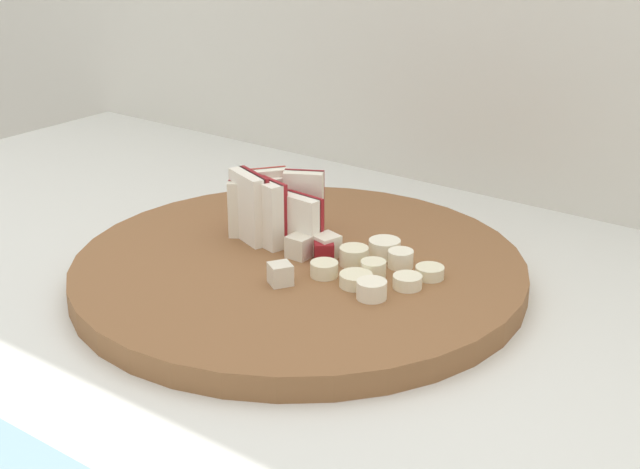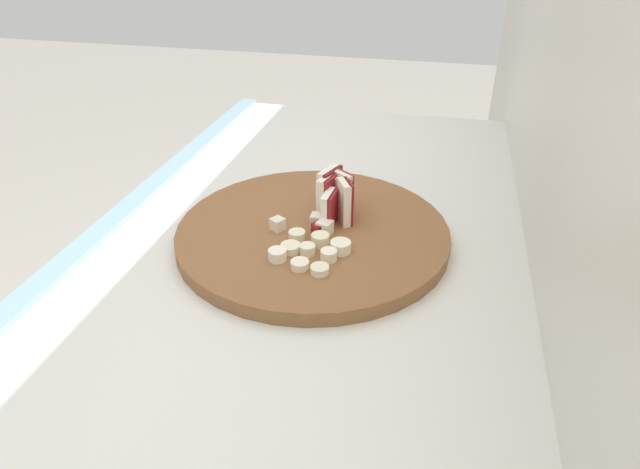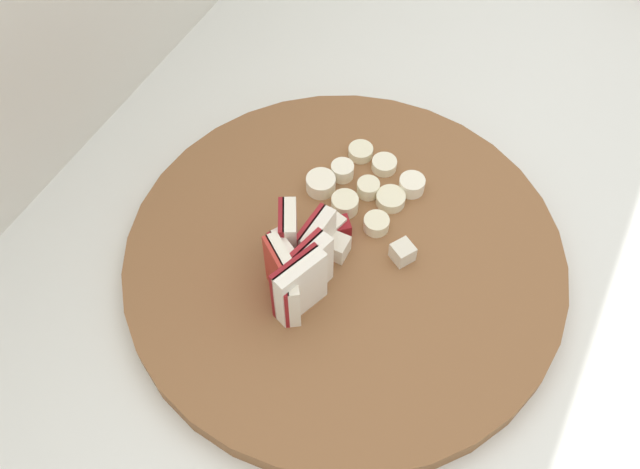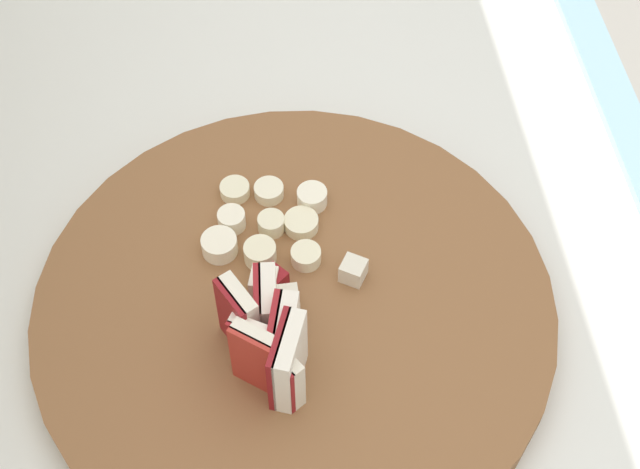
{
  "view_description": "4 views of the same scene",
  "coord_description": "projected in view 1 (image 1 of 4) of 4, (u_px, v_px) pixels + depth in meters",
  "views": [
    {
      "loc": [
        0.38,
        -0.57,
        1.23
      ],
      "look_at": [
        -0.04,
        -0.01,
        0.95
      ],
      "focal_mm": 51.28,
      "sensor_mm": 36.0,
      "label": 1
    },
    {
      "loc": [
        0.6,
        0.19,
        1.31
      ],
      "look_at": [
        -0.05,
        0.03,
        0.91
      ],
      "focal_mm": 30.61,
      "sensor_mm": 36.0,
      "label": 2
    },
    {
      "loc": [
        -0.41,
        -0.13,
        1.45
      ],
      "look_at": [
        -0.08,
        0.04,
        0.92
      ],
      "focal_mm": 39.92,
      "sensor_mm": 36.0,
      "label": 3
    },
    {
      "loc": [
        -0.47,
        0.04,
        1.53
      ],
      "look_at": [
        -0.04,
        -0.01,
        0.93
      ],
      "focal_mm": 53.54,
      "sensor_mm": 36.0,
      "label": 4
    }
  ],
  "objects": [
    {
      "name": "banana_slice_rows",
      "position": [
        376.0,
        267.0,
        0.79
      ],
      "size": [
        0.1,
        0.11,
        0.02
      ],
      "color": "beige",
      "rests_on": "cutting_board"
    },
    {
      "name": "apple_dice_pile",
      "position": [
        303.0,
        249.0,
        0.82
      ],
      "size": [
        0.09,
        0.1,
        0.02
      ],
      "color": "white",
      "rests_on": "cutting_board"
    },
    {
      "name": "tile_backsplash",
      "position": [
        523.0,
        348.0,
        1.1
      ],
      "size": [
        2.4,
        0.04,
        1.39
      ],
      "primitive_type": "cube",
      "color": "silver",
      "rests_on": "ground"
    },
    {
      "name": "apple_wedge_fan",
      "position": [
        271.0,
        209.0,
        0.85
      ],
      "size": [
        0.1,
        0.06,
        0.07
      ],
      "color": "maroon",
      "rests_on": "cutting_board"
    },
    {
      "name": "cutting_board",
      "position": [
        299.0,
        271.0,
        0.82
      ],
      "size": [
        0.41,
        0.41,
        0.02
      ],
      "primitive_type": "cylinder",
      "color": "brown",
      "rests_on": "tiled_countertop"
    }
  ]
}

